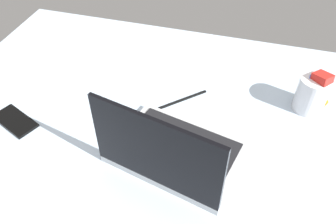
{
  "coord_description": "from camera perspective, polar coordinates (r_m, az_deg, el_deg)",
  "views": [
    {
      "loc": [
        -2.97,
        50.05,
        90.47
      ],
      "look_at": [
        16.2,
        -16.74,
        24.0
      ],
      "focal_mm": 37.25,
      "sensor_mm": 36.0,
      "label": 1
    }
  ],
  "objects": [
    {
      "name": "laptop",
      "position": [
        0.89,
        0.65,
        -6.52
      ],
      "size": [
        37.36,
        29.89,
        23.0
      ],
      "rotation": [
        0.0,
        0.0,
        -0.23
      ],
      "color": "#B7BABC",
      "rests_on": "bed_mattress"
    },
    {
      "name": "bed_mattress",
      "position": [
        0.96,
        6.81,
        -15.18
      ],
      "size": [
        180.0,
        140.0,
        18.0
      ],
      "primitive_type": "cube",
      "color": "silver",
      "rests_on": "ground"
    },
    {
      "name": "cell_phone",
      "position": [
        1.11,
        -23.75,
        -1.33
      ],
      "size": [
        15.54,
        11.7,
        0.8
      ],
      "primitive_type": "cube",
      "rotation": [
        0.0,
        0.0,
        4.31
      ],
      "color": "black",
      "rests_on": "bed_mattress"
    },
    {
      "name": "snack_cup",
      "position": [
        1.11,
        22.55,
        2.87
      ],
      "size": [
        9.9,
        9.33,
        13.53
      ],
      "color": "silver",
      "rests_on": "bed_mattress"
    },
    {
      "name": "charger_cable",
      "position": [
        1.09,
        2.42,
        2.03
      ],
      "size": [
        12.51,
        12.38,
        0.6
      ],
      "primitive_type": "cube",
      "rotation": [
        0.0,
        0.0,
        0.78
      ],
      "color": "black",
      "rests_on": "bed_mattress"
    }
  ]
}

